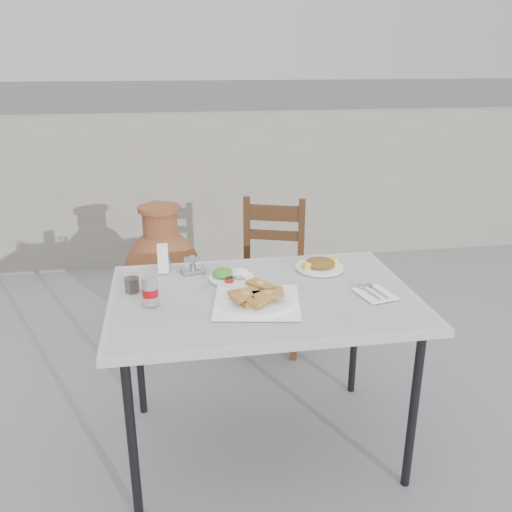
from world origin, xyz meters
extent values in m
plane|color=slate|center=(0.00, 0.00, 0.00)|extent=(80.00, 80.00, 0.00)
cylinder|color=black|center=(-0.65, -0.25, 0.34)|extent=(0.03, 0.03, 0.69)
cylinder|color=black|center=(0.39, -0.25, 0.34)|extent=(0.03, 0.03, 0.69)
cylinder|color=black|center=(-0.65, 0.41, 0.34)|extent=(0.03, 0.03, 0.69)
cylinder|color=black|center=(0.39, 0.41, 0.34)|extent=(0.03, 0.03, 0.69)
cube|color=white|center=(-0.13, 0.08, 0.71)|extent=(1.20, 0.82, 0.03)
cube|color=white|center=(-0.13, 0.08, 0.73)|extent=(1.16, 0.78, 0.00)
cube|color=white|center=(-0.17, 0.00, 0.73)|extent=(0.38, 0.38, 0.00)
cylinder|color=white|center=(-0.17, 0.00, 0.74)|extent=(0.29, 0.29, 0.01)
cylinder|color=white|center=(-0.17, 0.00, 0.74)|extent=(0.30, 0.30, 0.01)
cylinder|color=white|center=(-0.23, 0.25, 0.74)|extent=(0.19, 0.19, 0.01)
ellipsoid|color=white|center=(-0.20, 0.24, 0.76)|extent=(0.08, 0.08, 0.04)
ellipsoid|color=#2D7722|center=(-0.27, 0.26, 0.76)|extent=(0.10, 0.09, 0.04)
cylinder|color=#B1121E|center=(-0.25, 0.20, 0.75)|extent=(0.04, 0.04, 0.01)
cylinder|color=white|center=(0.17, 0.30, 0.74)|extent=(0.21, 0.21, 0.01)
ellipsoid|color=#2F6619|center=(0.17, 0.30, 0.76)|extent=(0.14, 0.13, 0.04)
cylinder|color=gold|center=(0.10, 0.27, 0.76)|extent=(0.05, 0.04, 0.04)
cylinder|color=gold|center=(0.23, 0.32, 0.76)|extent=(0.05, 0.04, 0.04)
cylinder|color=silver|center=(-0.57, 0.05, 0.79)|extent=(0.06, 0.06, 0.11)
cylinder|color=#BB0D11|center=(-0.57, 0.05, 0.78)|extent=(0.06, 0.06, 0.03)
cylinder|color=silver|center=(-0.57, 0.05, 0.84)|extent=(0.05, 0.05, 0.00)
cylinder|color=white|center=(-0.64, 0.19, 0.78)|extent=(0.06, 0.06, 0.09)
cylinder|color=black|center=(-0.64, 0.19, 0.76)|extent=(0.06, 0.06, 0.06)
cube|color=white|center=(-0.52, 0.40, 0.79)|extent=(0.05, 0.09, 0.11)
cube|color=blue|center=(-0.49, 0.40, 0.78)|extent=(0.01, 0.05, 0.06)
cube|color=silver|center=(-0.39, 0.36, 0.74)|extent=(0.11, 0.10, 0.01)
cylinder|color=white|center=(-0.42, 0.34, 0.77)|extent=(0.02, 0.02, 0.06)
cylinder|color=white|center=(-0.37, 0.34, 0.77)|extent=(0.02, 0.02, 0.06)
cylinder|color=silver|center=(-0.39, 0.38, 0.77)|extent=(0.03, 0.03, 0.05)
cube|color=white|center=(0.30, 0.00, 0.73)|extent=(0.16, 0.18, 0.00)
cube|color=silver|center=(0.29, 0.00, 0.74)|extent=(0.04, 0.13, 0.00)
ellipsoid|color=silver|center=(0.27, 0.07, 0.74)|extent=(0.03, 0.04, 0.01)
cube|color=silver|center=(0.32, 0.00, 0.74)|extent=(0.03, 0.13, 0.00)
cube|color=silver|center=(0.31, 0.07, 0.74)|extent=(0.03, 0.04, 0.00)
cube|color=#331E0D|center=(-0.13, 0.87, 0.20)|extent=(0.05, 0.05, 0.40)
cube|color=#331E0D|center=(0.17, 0.76, 0.20)|extent=(0.05, 0.05, 0.40)
cube|color=#331E0D|center=(-0.03, 1.17, 0.20)|extent=(0.05, 0.05, 0.40)
cube|color=#331E0D|center=(0.28, 1.07, 0.20)|extent=(0.05, 0.05, 0.40)
cube|color=#5A121E|center=(0.07, 0.97, 0.43)|extent=(0.48, 0.48, 0.04)
cube|color=#331E0D|center=(-0.03, 1.17, 0.63)|extent=(0.05, 0.05, 0.45)
cube|color=#331E0D|center=(0.28, 1.07, 0.63)|extent=(0.05, 0.05, 0.45)
cube|color=#331E0D|center=(0.12, 1.12, 0.76)|extent=(0.35, 0.14, 0.09)
cube|color=#331E0D|center=(0.12, 1.12, 0.63)|extent=(0.35, 0.14, 0.05)
cylinder|color=brown|center=(-0.53, 1.17, 0.04)|extent=(0.35, 0.35, 0.09)
ellipsoid|color=brown|center=(-0.53, 1.17, 0.39)|extent=(0.46, 0.46, 0.58)
cylinder|color=beige|center=(-0.53, 1.17, 0.39)|extent=(0.47, 0.47, 0.07)
cylinder|color=brown|center=(-0.53, 1.17, 0.70)|extent=(0.20, 0.20, 0.18)
cylinder|color=brown|center=(-0.53, 1.17, 0.80)|extent=(0.24, 0.24, 0.03)
cube|color=gray|center=(0.00, 2.50, 0.60)|extent=(6.00, 0.25, 1.20)
camera|label=1|loc=(-0.49, -1.85, 1.61)|focal=38.00mm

